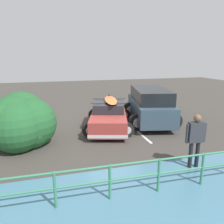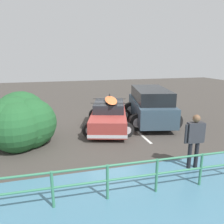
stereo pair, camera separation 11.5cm
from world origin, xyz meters
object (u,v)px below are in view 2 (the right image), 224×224
Objects in this scene: sedan_car at (109,115)px; suv_car at (150,105)px; person_bystander at (195,137)px; bush_near_left at (21,123)px.

sedan_car is 0.96× the size of suv_car.
person_bystander is (-1.57, 4.64, 0.42)m from sedan_car.
person_bystander is (0.76, 4.91, 0.10)m from suv_car.
sedan_car is at bearing 6.69° from suv_car.
suv_car reaches higher than person_bystander.
sedan_car is at bearing -71.35° from person_bystander.
sedan_car is 4.10m from bush_near_left.
bush_near_left is at bearing -32.01° from person_bystander.
person_bystander is 0.57× the size of bush_near_left.
bush_near_left is at bearing 17.43° from sedan_car.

